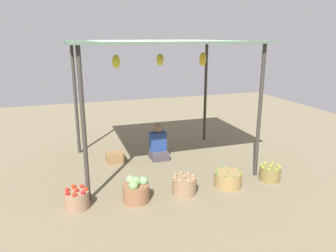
{
  "coord_description": "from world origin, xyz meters",
  "views": [
    {
      "loc": [
        -1.82,
        -6.05,
        2.56
      ],
      "look_at": [
        0.0,
        -0.57,
        0.95
      ],
      "focal_mm": 34.48,
      "sensor_mm": 36.0,
      "label": 1
    }
  ],
  "objects_px": {
    "basket_red_tomatoes": "(77,199)",
    "basket_cabbages": "(136,190)",
    "wooden_crate_near_vendor": "(115,157)",
    "vendor_person": "(158,145)",
    "basket_potatoes": "(184,185)",
    "basket_green_chilies": "(228,179)",
    "basket_limes": "(270,173)"
  },
  "relations": [
    {
      "from": "vendor_person",
      "to": "wooden_crate_near_vendor",
      "type": "xyz_separation_m",
      "value": [
        -0.93,
        0.05,
        -0.19
      ]
    },
    {
      "from": "basket_red_tomatoes",
      "to": "basket_cabbages",
      "type": "height_order",
      "value": "basket_cabbages"
    },
    {
      "from": "vendor_person",
      "to": "basket_green_chilies",
      "type": "height_order",
      "value": "vendor_person"
    },
    {
      "from": "wooden_crate_near_vendor",
      "to": "basket_green_chilies",
      "type": "bearing_deg",
      "value": -45.48
    },
    {
      "from": "basket_green_chilies",
      "to": "basket_cabbages",
      "type": "bearing_deg",
      "value": -179.21
    },
    {
      "from": "basket_limes",
      "to": "wooden_crate_near_vendor",
      "type": "relative_size",
      "value": 1.08
    },
    {
      "from": "basket_red_tomatoes",
      "to": "basket_potatoes",
      "type": "bearing_deg",
      "value": -2.56
    },
    {
      "from": "basket_red_tomatoes",
      "to": "basket_potatoes",
      "type": "xyz_separation_m",
      "value": [
        1.74,
        -0.08,
        0.0
      ]
    },
    {
      "from": "basket_potatoes",
      "to": "wooden_crate_near_vendor",
      "type": "height_order",
      "value": "basket_potatoes"
    },
    {
      "from": "basket_cabbages",
      "to": "basket_potatoes",
      "type": "distance_m",
      "value": 0.83
    },
    {
      "from": "basket_cabbages",
      "to": "basket_green_chilies",
      "type": "xyz_separation_m",
      "value": [
        1.66,
        0.02,
        -0.05
      ]
    },
    {
      "from": "basket_limes",
      "to": "wooden_crate_near_vendor",
      "type": "xyz_separation_m",
      "value": [
        -2.57,
        1.76,
        -0.03
      ]
    },
    {
      "from": "basket_potatoes",
      "to": "basket_green_chilies",
      "type": "distance_m",
      "value": 0.84
    },
    {
      "from": "basket_red_tomatoes",
      "to": "wooden_crate_near_vendor",
      "type": "height_order",
      "value": "basket_red_tomatoes"
    },
    {
      "from": "basket_cabbages",
      "to": "wooden_crate_near_vendor",
      "type": "xyz_separation_m",
      "value": [
        -0.05,
        1.76,
        -0.08
      ]
    },
    {
      "from": "basket_cabbages",
      "to": "wooden_crate_near_vendor",
      "type": "bearing_deg",
      "value": 91.63
    },
    {
      "from": "basket_red_tomatoes",
      "to": "basket_cabbages",
      "type": "xyz_separation_m",
      "value": [
        0.91,
        -0.08,
        0.04
      ]
    },
    {
      "from": "basket_red_tomatoes",
      "to": "wooden_crate_near_vendor",
      "type": "bearing_deg",
      "value": 62.83
    },
    {
      "from": "basket_potatoes",
      "to": "basket_limes",
      "type": "relative_size",
      "value": 1.06
    },
    {
      "from": "basket_red_tomatoes",
      "to": "basket_limes",
      "type": "height_order",
      "value": "basket_red_tomatoes"
    },
    {
      "from": "basket_red_tomatoes",
      "to": "wooden_crate_near_vendor",
      "type": "xyz_separation_m",
      "value": [
        0.86,
        1.68,
        -0.04
      ]
    },
    {
      "from": "basket_red_tomatoes",
      "to": "wooden_crate_near_vendor",
      "type": "distance_m",
      "value": 1.89
    },
    {
      "from": "basket_cabbages",
      "to": "basket_potatoes",
      "type": "bearing_deg",
      "value": 0.43
    },
    {
      "from": "basket_cabbages",
      "to": "basket_red_tomatoes",
      "type": "bearing_deg",
      "value": 174.75
    },
    {
      "from": "vendor_person",
      "to": "basket_limes",
      "type": "xyz_separation_m",
      "value": [
        1.64,
        -1.7,
        -0.17
      ]
    },
    {
      "from": "basket_potatoes",
      "to": "wooden_crate_near_vendor",
      "type": "distance_m",
      "value": 1.96
    },
    {
      "from": "basket_red_tomatoes",
      "to": "basket_potatoes",
      "type": "distance_m",
      "value": 1.74
    },
    {
      "from": "vendor_person",
      "to": "wooden_crate_near_vendor",
      "type": "relative_size",
      "value": 2.18
    },
    {
      "from": "vendor_person",
      "to": "basket_green_chilies",
      "type": "relative_size",
      "value": 1.61
    },
    {
      "from": "basket_green_chilies",
      "to": "basket_limes",
      "type": "relative_size",
      "value": 1.25
    },
    {
      "from": "vendor_person",
      "to": "basket_limes",
      "type": "relative_size",
      "value": 2.02
    },
    {
      "from": "vendor_person",
      "to": "basket_green_chilies",
      "type": "distance_m",
      "value": 1.87
    }
  ]
}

